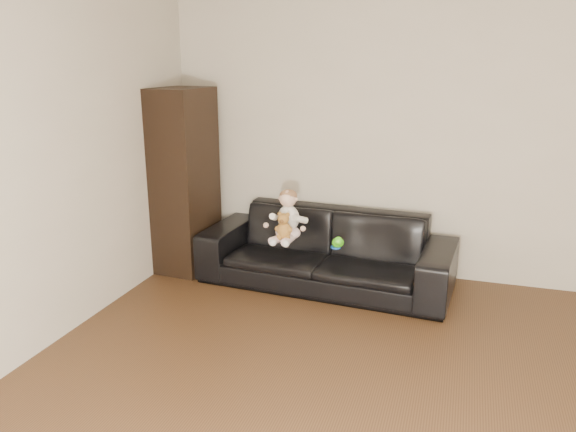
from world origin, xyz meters
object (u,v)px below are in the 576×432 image
(cabinet, at_px, (185,181))
(toy_green, at_px, (338,243))
(toy_rattle, at_px, (337,243))
(baby, at_px, (288,218))
(toy_blue_disc, at_px, (336,247))
(teddy_bear, at_px, (284,226))
(sofa, at_px, (326,250))

(cabinet, distance_m, toy_green, 1.63)
(toy_green, xyz_separation_m, toy_rattle, (-0.01, 0.02, -0.01))
(cabinet, relative_size, toy_rattle, 29.02)
(baby, height_order, toy_green, baby)
(baby, height_order, toy_blue_disc, baby)
(baby, xyz_separation_m, toy_blue_disc, (0.47, -0.09, -0.20))
(toy_green, bearing_deg, toy_rattle, 127.93)
(baby, relative_size, toy_green, 3.69)
(cabinet, height_order, toy_rattle, cabinet)
(cabinet, distance_m, teddy_bear, 1.16)
(toy_blue_disc, bearing_deg, cabinet, 172.19)
(sofa, relative_size, toy_blue_disc, 25.66)
(teddy_bear, bearing_deg, toy_rattle, 7.48)
(cabinet, bearing_deg, toy_blue_disc, -3.48)
(teddy_bear, relative_size, toy_rattle, 3.99)
(cabinet, height_order, teddy_bear, cabinet)
(baby, relative_size, teddy_bear, 1.91)
(toy_rattle, xyz_separation_m, toy_blue_disc, (-0.00, -0.04, -0.02))
(sofa, height_order, baby, baby)
(baby, bearing_deg, toy_green, 2.15)
(cabinet, xyz_separation_m, baby, (1.08, -0.12, -0.24))
(cabinet, bearing_deg, sofa, 4.39)
(toy_green, height_order, toy_rattle, toy_green)
(toy_green, bearing_deg, sofa, 128.62)
(sofa, relative_size, baby, 4.92)
(sofa, relative_size, toy_rattle, 37.45)
(toy_green, bearing_deg, toy_blue_disc, -122.59)
(baby, bearing_deg, toy_blue_disc, -0.67)
(sofa, xyz_separation_m, toy_blue_disc, (0.14, -0.21, 0.11))
(toy_green, distance_m, toy_rattle, 0.02)
(teddy_bear, distance_m, toy_green, 0.50)
(teddy_bear, bearing_deg, toy_blue_disc, 2.83)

